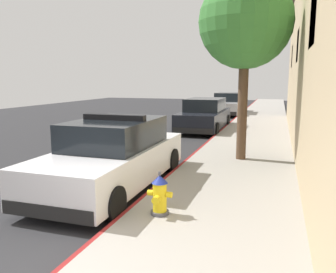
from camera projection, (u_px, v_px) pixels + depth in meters
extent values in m
cube|color=#2B2B2D|center=(106.00, 140.00, 14.61)|extent=(30.99, 60.00, 0.20)
cube|color=#9E9991|center=(249.00, 144.00, 12.76)|extent=(2.96, 60.00, 0.15)
cube|color=maroon|center=(209.00, 142.00, 13.22)|extent=(0.08, 60.00, 0.15)
cube|color=black|center=(315.00, 16.00, 6.18)|extent=(0.06, 1.30, 1.10)
cube|color=black|center=(298.00, 46.00, 11.64)|extent=(0.06, 1.30, 1.10)
cube|color=black|center=(293.00, 57.00, 17.10)|extent=(0.06, 1.30, 1.10)
cube|color=white|center=(113.00, 163.00, 7.77)|extent=(1.84, 4.80, 0.76)
cube|color=black|center=(116.00, 133.00, 7.80)|extent=(1.64, 2.50, 0.60)
cube|color=black|center=(49.00, 211.00, 5.62)|extent=(1.76, 0.16, 0.24)
cube|color=black|center=(150.00, 153.00, 10.01)|extent=(1.76, 0.16, 0.24)
cylinder|color=black|center=(114.00, 156.00, 9.67)|extent=(0.22, 0.64, 0.64)
cylinder|color=black|center=(172.00, 160.00, 9.15)|extent=(0.22, 0.64, 0.64)
cylinder|color=black|center=(32.00, 194.00, 6.48)|extent=(0.22, 0.64, 0.64)
cylinder|color=black|center=(113.00, 204.00, 5.96)|extent=(0.22, 0.64, 0.64)
cube|color=black|center=(114.00, 117.00, 7.69)|extent=(1.48, 0.20, 0.12)
cube|color=red|center=(100.00, 117.00, 7.80)|extent=(0.44, 0.18, 0.11)
cube|color=#1E33E0|center=(128.00, 118.00, 7.59)|extent=(0.44, 0.18, 0.11)
cube|color=black|center=(204.00, 119.00, 16.63)|extent=(1.84, 4.80, 0.76)
cube|color=black|center=(205.00, 105.00, 16.65)|extent=(1.64, 2.50, 0.60)
cube|color=black|center=(193.00, 131.00, 14.47)|extent=(1.76, 0.16, 0.24)
cube|color=black|center=(213.00, 119.00, 18.86)|extent=(1.76, 0.16, 0.24)
cylinder|color=black|center=(195.00, 120.00, 18.52)|extent=(0.22, 0.64, 0.64)
cylinder|color=black|center=(227.00, 121.00, 18.00)|extent=(0.22, 0.64, 0.64)
cylinder|color=black|center=(178.00, 128.00, 15.33)|extent=(0.22, 0.64, 0.64)
cylinder|color=black|center=(216.00, 130.00, 14.81)|extent=(0.22, 0.64, 0.64)
cube|color=#B2B5BA|center=(228.00, 107.00, 24.06)|extent=(1.84, 4.80, 0.76)
cube|color=black|center=(229.00, 97.00, 24.09)|extent=(1.64, 2.50, 0.60)
cube|color=black|center=(223.00, 113.00, 21.91)|extent=(1.76, 0.16, 0.24)
cube|color=black|center=(232.00, 108.00, 26.30)|extent=(1.76, 0.16, 0.24)
cylinder|color=black|center=(220.00, 108.00, 25.96)|extent=(0.22, 0.64, 0.64)
cylinder|color=black|center=(243.00, 109.00, 25.44)|extent=(0.22, 0.64, 0.64)
cylinder|color=black|center=(211.00, 112.00, 22.77)|extent=(0.22, 0.64, 0.64)
cylinder|color=black|center=(237.00, 113.00, 22.25)|extent=(0.22, 0.64, 0.64)
cylinder|color=#4C4C51|center=(160.00, 212.00, 5.93)|extent=(0.32, 0.32, 0.06)
cylinder|color=yellow|center=(160.00, 197.00, 5.88)|extent=(0.24, 0.24, 0.50)
cone|color=navy|center=(160.00, 179.00, 5.83)|extent=(0.28, 0.28, 0.14)
cylinder|color=#4C4C51|center=(160.00, 173.00, 5.82)|extent=(0.05, 0.05, 0.06)
cylinder|color=yellow|center=(151.00, 193.00, 5.93)|extent=(0.10, 0.10, 0.10)
cylinder|color=yellow|center=(169.00, 195.00, 5.82)|extent=(0.10, 0.10, 0.10)
cylinder|color=yellow|center=(156.00, 200.00, 5.71)|extent=(0.13, 0.12, 0.13)
cylinder|color=brown|center=(242.00, 108.00, 9.86)|extent=(0.28, 0.28, 2.99)
sphere|color=#387A33|center=(245.00, 22.00, 9.46)|extent=(2.61, 2.61, 2.61)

